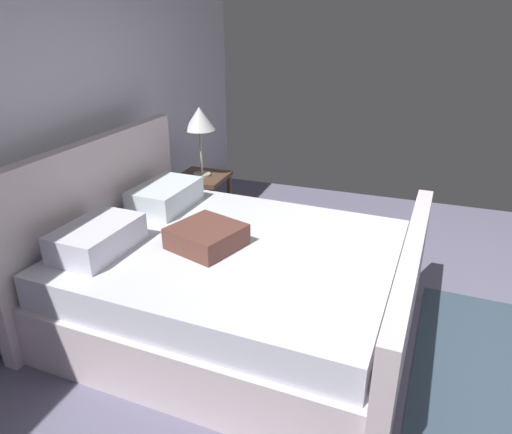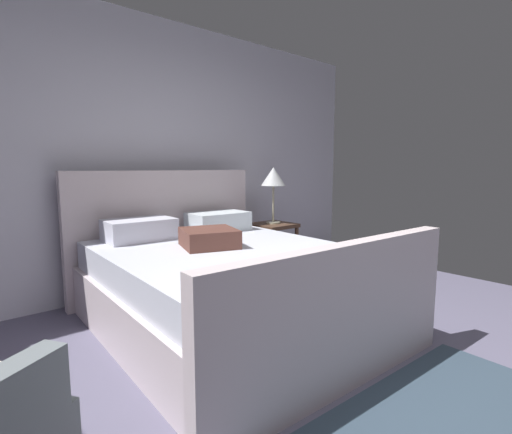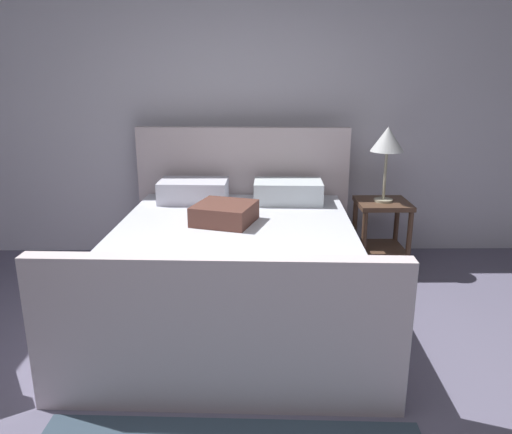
% 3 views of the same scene
% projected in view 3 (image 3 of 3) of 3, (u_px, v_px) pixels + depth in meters
% --- Properties ---
extents(wall_back, '(5.86, 0.12, 2.68)m').
position_uv_depth(wall_back, '(236.00, 109.00, 4.54)').
color(wall_back, silver).
rests_on(wall_back, ground).
extents(bed, '(1.98, 2.37, 1.20)m').
position_uv_depth(bed, '(235.00, 263.00, 3.57)').
color(bed, silver).
rests_on(bed, ground).
extents(nightstand_right, '(0.44, 0.44, 0.60)m').
position_uv_depth(nightstand_right, '(381.00, 223.00, 4.32)').
color(nightstand_right, brown).
rests_on(nightstand_right, ground).
extents(table_lamp_right, '(0.28, 0.28, 0.63)m').
position_uv_depth(table_lamp_right, '(387.00, 142.00, 4.12)').
color(table_lamp_right, '#B7B293').
rests_on(table_lamp_right, nightstand_right).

